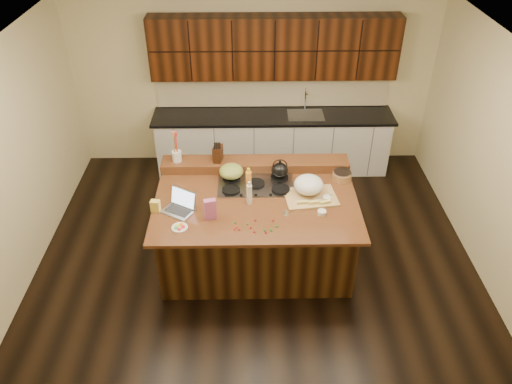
{
  "coord_description": "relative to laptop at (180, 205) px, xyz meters",
  "views": [
    {
      "loc": [
        -0.08,
        -4.75,
        4.4
      ],
      "look_at": [
        0.0,
        0.05,
        1.0
      ],
      "focal_mm": 35.0,
      "sensor_mm": 36.0,
      "label": 1
    }
  ],
  "objects": [
    {
      "name": "candy_plate",
      "position": [
        0.02,
        -0.33,
        -0.06
      ],
      "size": [
        0.2,
        0.2,
        0.01
      ],
      "primitive_type": "cylinder",
      "rotation": [
        0.0,
        0.0,
        0.11
      ],
      "color": "white",
      "rests_on": "island"
    },
    {
      "name": "gumdrop_13",
      "position": [
        1.07,
        -0.34,
        -0.05
      ],
      "size": [
        0.02,
        0.02,
        0.02
      ],
      "primitive_type": "ellipsoid",
      "color": "#198C26",
      "rests_on": "island"
    },
    {
      "name": "ramekin_c",
      "position": [
        1.7,
        0.16,
        -0.04
      ],
      "size": [
        0.13,
        0.13,
        0.04
      ],
      "primitive_type": "cylinder",
      "rotation": [
        0.0,
        0.0,
        0.38
      ],
      "color": "white",
      "rests_on": "island"
    },
    {
      "name": "cooktop",
      "position": [
        0.87,
        0.47,
        -0.05
      ],
      "size": [
        0.92,
        0.52,
        0.05
      ],
      "color": "gray",
      "rests_on": "island"
    },
    {
      "name": "strainer_bowl",
      "position": [
        1.95,
        0.6,
        -0.02
      ],
      "size": [
        0.29,
        0.29,
        0.09
      ],
      "primitive_type": "cylinder",
      "rotation": [
        0.0,
        0.0,
        -0.22
      ],
      "color": "#996B3F",
      "rests_on": "island"
    },
    {
      "name": "gumdrop_5",
      "position": [
        0.76,
        -0.29,
        -0.05
      ],
      "size": [
        0.02,
        0.02,
        0.02
      ],
      "primitive_type": "ellipsoid",
      "color": "#198C26",
      "rests_on": "island"
    },
    {
      "name": "utensil_crock",
      "position": [
        -0.13,
        0.87,
        0.13
      ],
      "size": [
        0.16,
        0.16,
        0.14
      ],
      "primitive_type": "cylinder",
      "rotation": [
        0.0,
        0.0,
        -0.37
      ],
      "color": "white",
      "rests_on": "back_ledge"
    },
    {
      "name": "oil_bottle",
      "position": [
        0.78,
        0.36,
        0.07
      ],
      "size": [
        0.07,
        0.07,
        0.27
      ],
      "primitive_type": "cylinder",
      "rotation": [
        0.0,
        0.0,
        0.03
      ],
      "color": "orange",
      "rests_on": "island"
    },
    {
      "name": "vinegar_bottle",
      "position": [
        0.79,
        0.11,
        0.06
      ],
      "size": [
        0.08,
        0.08,
        0.25
      ],
      "primitive_type": "cylinder",
      "rotation": [
        0.0,
        0.0,
        0.39
      ],
      "color": "silver",
      "rests_on": "island"
    },
    {
      "name": "kitchen_timer",
      "position": [
        1.21,
        -0.1,
        -0.03
      ],
      "size": [
        0.09,
        0.09,
        0.07
      ],
      "primitive_type": "cone",
      "rotation": [
        0.0,
        0.0,
        0.12
      ],
      "color": "silver",
      "rests_on": "island"
    },
    {
      "name": "green_bowl",
      "position": [
        0.57,
        0.6,
        0.06
      ],
      "size": [
        0.32,
        0.32,
        0.16
      ],
      "primitive_type": "ellipsoid",
      "rotation": [
        0.0,
        0.0,
        -0.08
      ],
      "color": "olive",
      "rests_on": "cooktop"
    },
    {
      "name": "pink_bag",
      "position": [
        0.35,
        -0.16,
        0.06
      ],
      "size": [
        0.15,
        0.1,
        0.25
      ],
      "primitive_type": "cube",
      "rotation": [
        0.0,
        0.0,
        0.23
      ],
      "color": "#BC5890",
      "rests_on": "island"
    },
    {
      "name": "gumdrop_6",
      "position": [
        1.05,
        -0.23,
        -0.05
      ],
      "size": [
        0.02,
        0.02,
        0.02
      ],
      "primitive_type": "ellipsoid",
      "color": "red",
      "rests_on": "island"
    },
    {
      "name": "room",
      "position": [
        0.87,
        0.17,
        0.37
      ],
      "size": [
        5.52,
        5.02,
        2.72
      ],
      "color": "black",
      "rests_on": "ground"
    },
    {
      "name": "back_counter",
      "position": [
        1.17,
        2.4,
        -0.0
      ],
      "size": [
        3.7,
        0.66,
        2.4
      ],
      "color": "silver",
      "rests_on": "ground"
    },
    {
      "name": "gumdrop_0",
      "position": [
        0.85,
        -0.23,
        -0.05
      ],
      "size": [
        0.02,
        0.02,
        0.02
      ],
      "primitive_type": "ellipsoid",
      "color": "red",
      "rests_on": "island"
    },
    {
      "name": "gumdrop_8",
      "position": [
        0.65,
        -0.35,
        -0.05
      ],
      "size": [
        0.02,
        0.02,
        0.02
      ],
      "primitive_type": "ellipsoid",
      "color": "red",
      "rests_on": "island"
    },
    {
      "name": "kettle",
      "position": [
        1.17,
        0.6,
        0.07
      ],
      "size": [
        0.27,
        0.27,
        0.19
      ],
      "primitive_type": "ellipsoid",
      "rotation": [
        0.0,
        0.0,
        0.43
      ],
      "color": "black",
      "rests_on": "cooktop"
    },
    {
      "name": "gumdrop_2",
      "position": [
        0.62,
        -0.38,
        -0.05
      ],
      "size": [
        0.02,
        0.02,
        0.02
      ],
      "primitive_type": "ellipsoid",
      "color": "red",
      "rests_on": "island"
    },
    {
      "name": "gumdrop_11",
      "position": [
        1.02,
        -0.39,
        -0.05
      ],
      "size": [
        0.02,
        0.02,
        0.02
      ],
      "primitive_type": "ellipsoid",
      "color": "#198C26",
      "rests_on": "island"
    },
    {
      "name": "laptop",
      "position": [
        0.0,
        0.0,
        0.0
      ],
      "size": [
        0.43,
        0.41,
        0.24
      ],
      "rotation": [
        0.0,
        0.0,
        -0.53
      ],
      "color": "#B7B7BC",
      "rests_on": "island"
    },
    {
      "name": "package_box",
      "position": [
        -0.28,
        -0.02,
        0.01
      ],
      "size": [
        0.11,
        0.09,
        0.14
      ],
      "primitive_type": "cube",
      "rotation": [
        0.0,
        0.0,
        -0.16
      ],
      "color": "#F2D855",
      "rests_on": "island"
    },
    {
      "name": "gumdrop_3",
      "position": [
        0.95,
        -0.4,
        -0.05
      ],
      "size": [
        0.02,
        0.02,
        0.02
      ],
      "primitive_type": "ellipsoid",
      "color": "#198C26",
      "rests_on": "island"
    },
    {
      "name": "wooden_tray",
      "position": [
        1.5,
        0.26,
        0.04
      ],
      "size": [
        0.65,
        0.52,
        0.24
      ],
      "rotation": [
        0.0,
        0.0,
        0.13
      ],
      "color": "tan",
      "rests_on": "island"
    },
    {
      "name": "gumdrop_10",
      "position": [
        0.97,
        -0.44,
        -0.05
      ],
      "size": [
        0.02,
        0.02,
        0.02
      ],
      "primitive_type": "ellipsoid",
      "color": "red",
      "rests_on": "island"
    },
    {
      "name": "gumdrop_12",
      "position": [
        0.84,
        -0.43,
        -0.05
      ],
      "size": [
        0.02,
        0.02,
        0.02
      ],
      "primitive_type": "ellipsoid",
      "color": "red",
      "rests_on": "island"
    },
    {
      "name": "back_ledge",
      "position": [
        0.87,
        0.87,
        -0.0
      ],
      "size": [
        2.4,
        0.3,
        0.12
      ],
      "primitive_type": "cube",
      "color": "black",
      "rests_on": "island"
    },
    {
      "name": "ramekin_a",
      "position": [
        1.61,
        -0.11,
        -0.04
      ],
      "size": [
        0.13,
        0.13,
        0.04
      ],
      "primitive_type": "cylinder",
      "rotation": [
        0.0,
        0.0,
        0.42
      ],
      "color": "white",
      "rests_on": "island"
    },
    {
      "name": "gumdrop_1",
      "position": [
        0.63,
        -0.26,
        -0.05
      ],
      "size": [
        0.02,
        0.02,
        0.02
      ],
      "primitive_type": "ellipsoid",
      "color": "#198C26",
      "rests_on": "island"
    },
    {
      "name": "gumdrop_4",
      "position": [
        0.68,
        -0.39,
        -0.05
      ],
      "size": [
        0.02,
        0.02,
        0.02
      ],
      "primitive_type": "ellipsoid",
      "color": "red",
      "rests_on": "island"
    },
    {
      "name": "knife_block",
      "position": [
        0.4,
        0.87,
        0.16
      ],
      "size": [
        0.13,
        0.18,
        0.21
      ],
      "primitive_type": "cube",
      "rotation": [
        0.0,
        0.0,
        -0.2
      ],
      "color": "black",
      "rests_on": "back_ledge"
    },
    {
      "name": "island",
      "position": [
        0.87,
        0.17,
        -0.52
      ],
      "size": [
        2.4,
        1.6,
        0.92
      ],
      "color": "black",
      "rests_on": "ground"
    },
    {
      "name": "gumdrop_14",
      "position": [
        0.8,
        -0.35,
        -0.05
      ],
      "size": [
        0.02,
        0.02,
        0.02
      ],
      "primitive_type": "ellipsoid",
      "color": "red",
      "rests_on": "island"
    },
    {
      "name": "gumdrop_7",
      "position": [
        1.03,
        -0.41,
        -0.05
      ],
      "size": [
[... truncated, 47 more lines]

